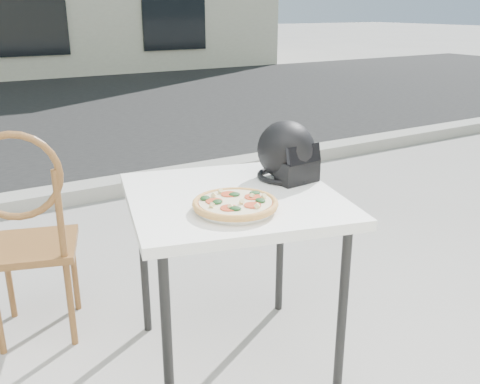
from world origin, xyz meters
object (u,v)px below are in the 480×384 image
pizza (235,203)px  cafe_chair_main (26,227)px  plate (235,209)px  cafe_table_main (233,211)px  helmet (287,154)px

pizza → cafe_chair_main: (-0.62, 0.77, -0.24)m
plate → cafe_chair_main: size_ratio=0.31×
cafe_table_main → helmet: (0.30, 0.06, 0.18)m
pizza → cafe_chair_main: 1.02m
helmet → pizza: bearing=-155.6°
plate → cafe_chair_main: bearing=128.7°
pizza → helmet: (0.39, 0.22, 0.08)m
cafe_table_main → plate: 0.20m
plate → cafe_chair_main: cafe_chair_main is taller
helmet → cafe_table_main: bearing=-174.3°
helmet → cafe_chair_main: (-1.01, 0.55, -0.32)m
helmet → cafe_chair_main: 1.19m
cafe_table_main → helmet: size_ratio=3.59×
cafe_table_main → plate: plate is taller
cafe_table_main → cafe_chair_main: cafe_chair_main is taller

